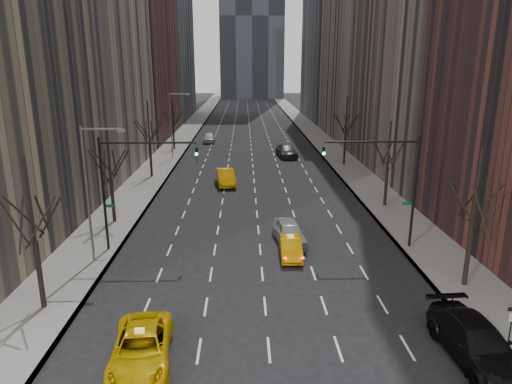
{
  "coord_description": "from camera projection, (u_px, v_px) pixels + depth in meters",
  "views": [
    {
      "loc": [
        -1.07,
        -18.42,
        12.79
      ],
      "look_at": [
        -0.22,
        14.77,
        3.5
      ],
      "focal_mm": 32.0,
      "sensor_mm": 36.0,
      "label": 1
    }
  ],
  "objects": [
    {
      "name": "tree_rw_c",
      "position": [
        345.0,
        135.0,
        58.92
      ],
      "size": [
        3.36,
        3.5,
        8.74
      ],
      "color": "black",
      "rests_on": "ground"
    },
    {
      "name": "tree_lw_d",
      "position": [
        173.0,
        127.0,
        70.01
      ],
      "size": [
        3.36,
        3.5,
        7.36
      ],
      "color": "black",
      "rests_on": "ground"
    },
    {
      "name": "streetlight_far",
      "position": [
        173.0,
        119.0,
        62.74
      ],
      "size": [
        2.83,
        0.22,
        9.0
      ],
      "color": "slate",
      "rests_on": "ground"
    },
    {
      "name": "far_car_white",
      "position": [
        209.0,
        138.0,
        77.56
      ],
      "size": [
        2.06,
        4.82,
        1.62
      ],
      "primitive_type": "imported",
      "rotation": [
        0.0,
        0.0,
        0.03
      ],
      "color": "#BCBCBC",
      "rests_on": "ground"
    },
    {
      "name": "tree_lw_a",
      "position": [
        35.0,
        242.0,
        23.71
      ],
      "size": [
        3.36,
        3.5,
        8.28
      ],
      "color": "black",
      "rests_on": "ground"
    },
    {
      "name": "far_suv_grey",
      "position": [
        287.0,
        151.0,
        65.29
      ],
      "size": [
        3.13,
        6.28,
        1.75
      ],
      "primitive_type": "imported",
      "rotation": [
        0.0,
        0.0,
        0.11
      ],
      "color": "#2E2E33",
      "rests_on": "ground"
    },
    {
      "name": "taxi_sedan",
      "position": [
        291.0,
        247.0,
        31.39
      ],
      "size": [
        1.51,
        4.11,
        1.34
      ],
      "primitive_type": "imported",
      "rotation": [
        0.0,
        0.0,
        -0.02
      ],
      "color": "#DF9A04",
      "rests_on": "ground"
    },
    {
      "name": "sidewalk_left",
      "position": [
        187.0,
        133.0,
        88.27
      ],
      "size": [
        4.5,
        320.0,
        0.15
      ],
      "primitive_type": "cube",
      "color": "slate",
      "rests_on": "ground"
    },
    {
      "name": "parked_suv_black",
      "position": [
        476.0,
        342.0,
        20.31
      ],
      "size": [
        2.85,
        6.18,
        1.75
      ],
      "primitive_type": "imported",
      "rotation": [
        0.0,
        0.0,
        0.07
      ],
      "color": "black",
      "rests_on": "ground"
    },
    {
      "name": "traffic_mast_left",
      "position": [
        127.0,
        176.0,
        31.05
      ],
      "size": [
        6.69,
        0.39,
        8.0
      ],
      "color": "black",
      "rests_on": "ground"
    },
    {
      "name": "tree_lw_b",
      "position": [
        111.0,
        180.0,
        37.23
      ],
      "size": [
        3.36,
        3.5,
        7.82
      ],
      "color": "black",
      "rests_on": "ground"
    },
    {
      "name": "tree_rw_b",
      "position": [
        387.0,
        168.0,
        41.67
      ],
      "size": [
        3.36,
        3.5,
        7.82
      ],
      "color": "black",
      "rests_on": "ground"
    },
    {
      "name": "tree_lw_c",
      "position": [
        150.0,
        143.0,
        52.55
      ],
      "size": [
        3.36,
        3.5,
        8.74
      ],
      "color": "black",
      "rests_on": "ground"
    },
    {
      "name": "far_taxi",
      "position": [
        226.0,
        177.0,
        50.1
      ],
      "size": [
        2.52,
        5.41,
        1.72
      ],
      "primitive_type": "imported",
      "rotation": [
        0.0,
        0.0,
        0.14
      ],
      "color": "#FAAF05",
      "rests_on": "ground"
    },
    {
      "name": "sidewalk_right",
      "position": [
        313.0,
        132.0,
        88.87
      ],
      "size": [
        4.5,
        320.0,
        0.15
      ],
      "primitive_type": "cube",
      "color": "slate",
      "rests_on": "ground"
    },
    {
      "name": "bld_left_far",
      "position": [
        125.0,
        9.0,
        78.28
      ],
      "size": [
        14.0,
        28.0,
        44.0
      ],
      "primitive_type": "cube",
      "color": "brown",
      "rests_on": "ground"
    },
    {
      "name": "ground",
      "position": [
        269.0,
        350.0,
        21.2
      ],
      "size": [
        400.0,
        400.0,
        0.0
      ],
      "primitive_type": "plane",
      "color": "black",
      "rests_on": "ground"
    },
    {
      "name": "taxi_suv",
      "position": [
        141.0,
        348.0,
        20.04
      ],
      "size": [
        3.08,
        5.72,
        1.53
      ],
      "primitive_type": "imported",
      "rotation": [
        0.0,
        0.0,
        0.1
      ],
      "color": "#DEAF04",
      "rests_on": "ground"
    },
    {
      "name": "silver_sedan_ahead",
      "position": [
        289.0,
        232.0,
        33.75
      ],
      "size": [
        2.54,
        5.06,
        1.65
      ],
      "primitive_type": "imported",
      "rotation": [
        0.0,
        0.0,
        0.13
      ],
      "color": "#9D9FA5",
      "rests_on": "ground"
    },
    {
      "name": "tree_rw_a",
      "position": [
        472.0,
        225.0,
        26.23
      ],
      "size": [
        3.36,
        3.5,
        8.28
      ],
      "color": "black",
      "rests_on": "ground"
    },
    {
      "name": "streetlight_near",
      "position": [
        92.0,
        181.0,
        29.05
      ],
      "size": [
        2.83,
        0.22,
        9.0
      ],
      "color": "slate",
      "rests_on": "ground"
    },
    {
      "name": "sign_post",
      "position": [
        511.0,
        324.0,
        20.01
      ],
      "size": [
        0.55,
        0.06,
        2.8
      ],
      "color": "black",
      "rests_on": "ground"
    },
    {
      "name": "traffic_mast_right",
      "position": [
        392.0,
        174.0,
        31.5
      ],
      "size": [
        6.69,
        0.39,
        8.0
      ],
      "color": "black",
      "rests_on": "ground"
    }
  ]
}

